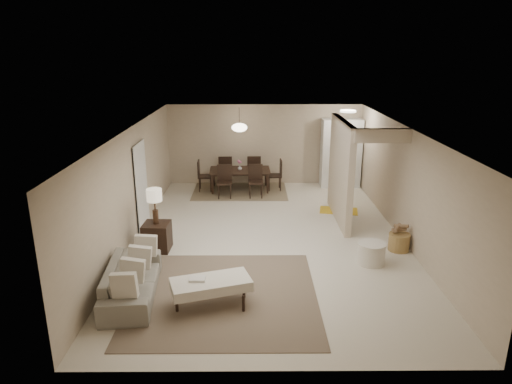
{
  "coord_description": "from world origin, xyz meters",
  "views": [
    {
      "loc": [
        -0.36,
        -9.58,
        4.1
      ],
      "look_at": [
        -0.29,
        0.16,
        1.05
      ],
      "focal_mm": 32.0,
      "sensor_mm": 36.0,
      "label": 1
    }
  ],
  "objects_px": {
    "pantry_cabinet": "(341,153)",
    "round_pouf": "(371,253)",
    "wicker_basket": "(399,242)",
    "dining_table": "(240,180)",
    "ottoman_bench": "(211,285)",
    "sofa": "(132,280)",
    "side_table": "(157,237)"
  },
  "relations": [
    {
      "from": "sofa",
      "to": "dining_table",
      "type": "distance_m",
      "value": 6.46
    },
    {
      "from": "ottoman_bench",
      "to": "wicker_basket",
      "type": "xyz_separation_m",
      "value": [
        3.81,
        2.16,
        -0.19
      ]
    },
    {
      "from": "round_pouf",
      "to": "wicker_basket",
      "type": "bearing_deg",
      "value": 39.83
    },
    {
      "from": "sofa",
      "to": "wicker_basket",
      "type": "height_order",
      "value": "sofa"
    },
    {
      "from": "ottoman_bench",
      "to": "dining_table",
      "type": "xyz_separation_m",
      "value": [
        0.31,
        6.53,
        -0.06
      ]
    },
    {
      "from": "pantry_cabinet",
      "to": "side_table",
      "type": "distance_m",
      "value": 6.77
    },
    {
      "from": "side_table",
      "to": "round_pouf",
      "type": "height_order",
      "value": "side_table"
    },
    {
      "from": "ottoman_bench",
      "to": "side_table",
      "type": "bearing_deg",
      "value": 103.62
    },
    {
      "from": "side_table",
      "to": "round_pouf",
      "type": "bearing_deg",
      "value": -8.82
    },
    {
      "from": "sofa",
      "to": "wicker_basket",
      "type": "bearing_deg",
      "value": -75.57
    },
    {
      "from": "wicker_basket",
      "to": "dining_table",
      "type": "relative_size",
      "value": 0.24
    },
    {
      "from": "side_table",
      "to": "round_pouf",
      "type": "relative_size",
      "value": 1.07
    },
    {
      "from": "round_pouf",
      "to": "dining_table",
      "type": "relative_size",
      "value": 0.31
    },
    {
      "from": "sofa",
      "to": "ottoman_bench",
      "type": "distance_m",
      "value": 1.43
    },
    {
      "from": "side_table",
      "to": "ottoman_bench",
      "type": "bearing_deg",
      "value": -58.85
    },
    {
      "from": "pantry_cabinet",
      "to": "round_pouf",
      "type": "xyz_separation_m",
      "value": [
        -0.35,
        -5.44,
        -0.83
      ]
    },
    {
      "from": "pantry_cabinet",
      "to": "sofa",
      "type": "xyz_separation_m",
      "value": [
        -4.8,
        -6.68,
        -0.75
      ]
    },
    {
      "from": "dining_table",
      "to": "sofa",
      "type": "bearing_deg",
      "value": -107.28
    },
    {
      "from": "side_table",
      "to": "dining_table",
      "type": "xyz_separation_m",
      "value": [
        1.65,
        4.31,
        0.02
      ]
    },
    {
      "from": "round_pouf",
      "to": "side_table",
      "type": "bearing_deg",
      "value": 171.18
    },
    {
      "from": "wicker_basket",
      "to": "dining_table",
      "type": "height_order",
      "value": "dining_table"
    },
    {
      "from": "ottoman_bench",
      "to": "round_pouf",
      "type": "height_order",
      "value": "ottoman_bench"
    },
    {
      "from": "pantry_cabinet",
      "to": "round_pouf",
      "type": "bearing_deg",
      "value": -93.65
    },
    {
      "from": "round_pouf",
      "to": "wicker_basket",
      "type": "relative_size",
      "value": 1.26
    },
    {
      "from": "sofa",
      "to": "wicker_basket",
      "type": "relative_size",
      "value": 4.62
    },
    {
      "from": "round_pouf",
      "to": "ottoman_bench",
      "type": "bearing_deg",
      "value": -153.31
    },
    {
      "from": "pantry_cabinet",
      "to": "side_table",
      "type": "height_order",
      "value": "pantry_cabinet"
    },
    {
      "from": "ottoman_bench",
      "to": "wicker_basket",
      "type": "relative_size",
      "value": 3.22
    },
    {
      "from": "sofa",
      "to": "dining_table",
      "type": "height_order",
      "value": "dining_table"
    },
    {
      "from": "side_table",
      "to": "wicker_basket",
      "type": "height_order",
      "value": "side_table"
    },
    {
      "from": "pantry_cabinet",
      "to": "ottoman_bench",
      "type": "xyz_separation_m",
      "value": [
        -3.41,
        -6.98,
        -0.68
      ]
    },
    {
      "from": "wicker_basket",
      "to": "pantry_cabinet",
      "type": "bearing_deg",
      "value": 94.74
    }
  ]
}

